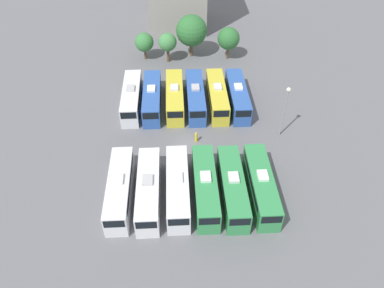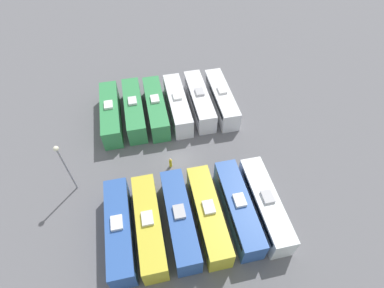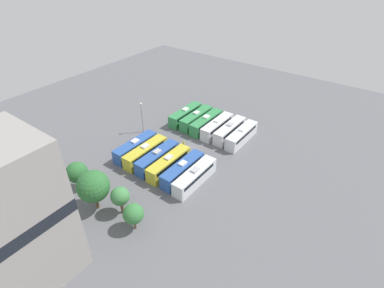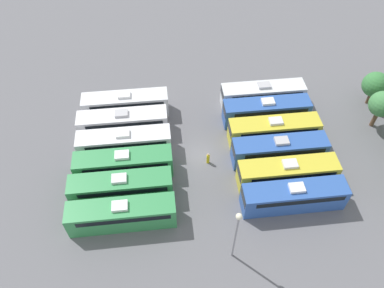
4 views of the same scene
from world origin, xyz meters
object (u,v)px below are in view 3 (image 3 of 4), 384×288
Objects in this scene: bus_6 at (195,176)px; tree_2 at (93,186)px; bus_5 at (185,115)px; bus_9 at (157,158)px; worker_person at (184,144)px; bus_1 at (230,130)px; light_pole at (142,113)px; tree_0 at (133,214)px; bus_3 at (206,122)px; bus_0 at (242,135)px; bus_7 at (183,170)px; bus_8 at (169,164)px; depot_building at (7,219)px; bus_4 at (196,118)px; bus_10 at (146,152)px; tree_3 at (77,172)px; tree_1 at (120,196)px; bus_2 at (217,126)px; bus_11 at (136,147)px.

tree_2 reaches higher than bus_6.
bus_5 is 19.70m from bus_9.
bus_5 is 6.95× the size of worker_person.
bus_1 is 21.48m from light_pole.
tree_2 is at bearing 4.32° from tree_0.
light_pole is at bearing 42.80° from bus_3.
bus_5 is at bearing -1.02° from bus_0.
bus_7 and bus_8 have the same top height.
bus_5 is 22.89m from bus_7.
bus_0 is at bearing -110.18° from bus_8.
depot_building is (-2.18, 47.55, 9.01)m from bus_3.
bus_4 and bus_7 have the same top height.
bus_1 is 1.00× the size of bus_10.
tree_2 reaches higher than bus_10.
tree_0 is 15.19m from tree_3.
bus_6 is 21.87m from tree_3.
worker_person is (-0.47, 9.88, -0.98)m from bus_3.
tree_1 is at bearing 126.24° from light_pole.
bus_3 is at bearing -87.37° from depot_building.
bus_2 reaches higher than worker_person.
depot_building reaches higher than tree_1.
bus_6 is 1.00× the size of bus_9.
worker_person is 12.89m from light_pole.
light_pole reaches higher than bus_5.
bus_2 is at bearing -91.29° from depot_building.
bus_4 is 33.39m from tree_1.
tree_0 is 4.40m from tree_1.
bus_4 is at bearing -70.88° from bus_8.
bus_2 is 1.00× the size of bus_5.
bus_2 and bus_5 have the same top height.
bus_1 is at bearing -5.19° from bus_0.
tree_3 is (6.59, -1.30, -1.05)m from tree_2.
depot_building reaches higher than bus_10.
bus_0 is 36.68m from tree_3.
tree_1 is at bearing 102.98° from bus_4.
bus_3 is 1.00× the size of bus_6.
bus_9 is at bearing 90.34° from bus_3.
tree_1 is 4.88m from tree_2.
bus_10 is 1.00× the size of bus_11.
bus_7 is 30.84m from depot_building.
tree_0 is at bearing 177.52° from tree_3.
bus_11 is 9.85m from light_pole.
bus_5 is 12.30m from worker_person.
bus_1 is 11.82m from worker_person.
tree_2 is (10.01, 15.36, 3.29)m from bus_6.
bus_8 is 9.73m from bus_11.
bus_5 is 1.00× the size of bus_11.
bus_9 is 6.53m from bus_11.
bus_9 is 15.99m from tree_2.
tree_2 is (6.87, 15.62, 3.29)m from bus_7.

